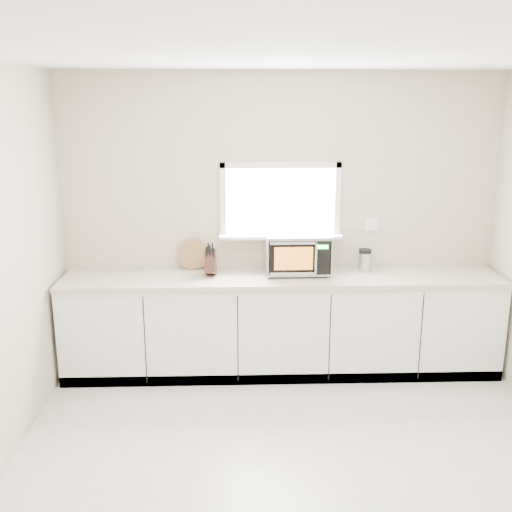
{
  "coord_description": "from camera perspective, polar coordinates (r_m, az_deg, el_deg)",
  "views": [
    {
      "loc": [
        -0.4,
        -3.43,
        2.44
      ],
      "look_at": [
        -0.24,
        1.55,
        1.14
      ],
      "focal_mm": 42.0,
      "sensor_mm": 36.0,
      "label": 1
    }
  ],
  "objects": [
    {
      "name": "microwave",
      "position": [
        5.42,
        3.95,
        0.41
      ],
      "size": [
        0.58,
        0.48,
        0.37
      ],
      "rotation": [
        0.0,
        0.0,
        0.01
      ],
      "color": "black",
      "rests_on": "countertop"
    },
    {
      "name": "countertop",
      "position": [
        5.36,
        2.49,
        -2.1
      ],
      "size": [
        3.92,
        0.64,
        0.04
      ],
      "primitive_type": "cube",
      "color": "beige",
      "rests_on": "cabinets"
    },
    {
      "name": "cabinets",
      "position": [
        5.52,
        2.43,
        -6.65
      ],
      "size": [
        3.92,
        0.6,
        0.88
      ],
      "primitive_type": "cube",
      "color": "white",
      "rests_on": "ground"
    },
    {
      "name": "ground",
      "position": [
        4.23,
        4.19,
        -20.7
      ],
      "size": [
        4.0,
        4.0,
        0.0
      ],
      "primitive_type": "plane",
      "color": "beige",
      "rests_on": "ground"
    },
    {
      "name": "cutting_board",
      "position": [
        5.56,
        -6.02,
        0.17
      ],
      "size": [
        0.28,
        0.07,
        0.28
      ],
      "primitive_type": "cylinder",
      "rotation": [
        1.4,
        0.0,
        0.0
      ],
      "color": "#9C6E3C",
      "rests_on": "countertop"
    },
    {
      "name": "back_wall",
      "position": [
        5.54,
        2.31,
        3.4
      ],
      "size": [
        4.0,
        0.17,
        2.7
      ],
      "color": "#BEB397",
      "rests_on": "ground"
    },
    {
      "name": "knife_block",
      "position": [
        5.36,
        -4.34,
        -0.46
      ],
      "size": [
        0.1,
        0.21,
        0.31
      ],
      "rotation": [
        0.0,
        0.0,
        -0.02
      ],
      "color": "#3F1F16",
      "rests_on": "countertop"
    },
    {
      "name": "coffee_grinder",
      "position": [
        5.58,
        10.33,
        -0.34
      ],
      "size": [
        0.12,
        0.12,
        0.2
      ],
      "rotation": [
        0.0,
        0.0,
        -0.07
      ],
      "color": "#B2B4BA",
      "rests_on": "countertop"
    }
  ]
}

